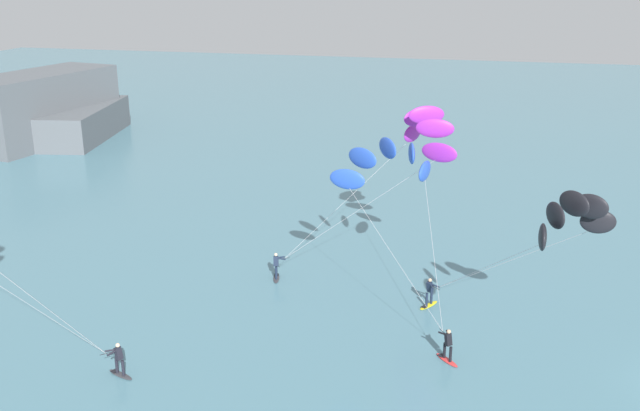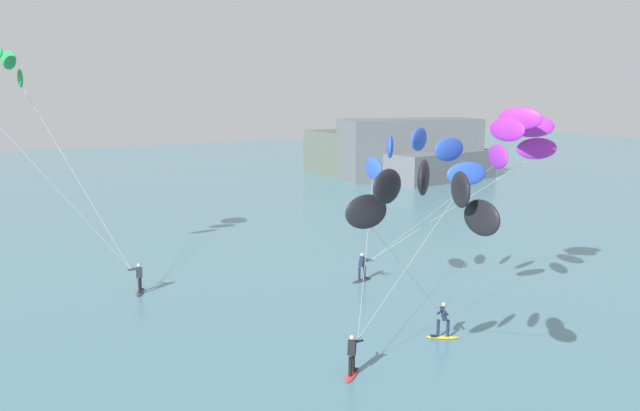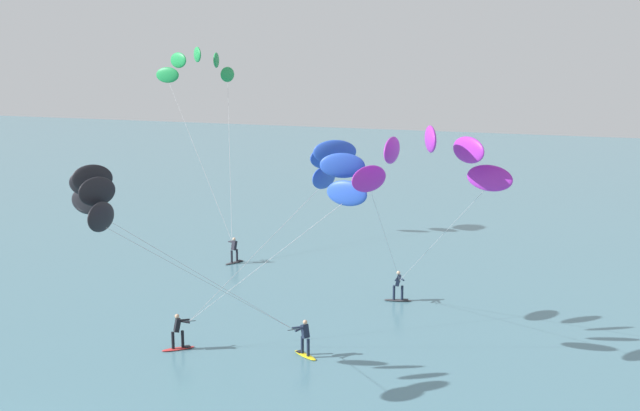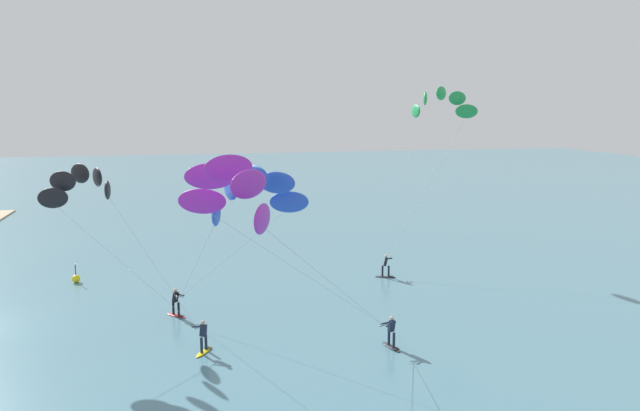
% 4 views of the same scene
% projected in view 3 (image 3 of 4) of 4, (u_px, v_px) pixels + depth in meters
% --- Properties ---
extents(kitesurfer_nearshore, '(8.88, 8.81, 9.05)m').
position_uv_depth(kitesurfer_nearshore, '(104.00, 202.00, 30.74)').
color(kitesurfer_nearshore, yellow).
rests_on(kitesurfer_nearshore, ground).
extents(kitesurfer_mid_water, '(7.79, 10.71, 10.30)m').
position_uv_depth(kitesurfer_mid_water, '(429.00, 165.00, 33.23)').
color(kitesurfer_mid_water, '#333338').
rests_on(kitesurfer_mid_water, ground).
extents(kitesurfer_far_out, '(9.22, 9.85, 13.72)m').
position_uv_depth(kitesurfer_far_out, '(199.00, 71.00, 57.13)').
color(kitesurfer_far_out, '#333338').
rests_on(kitesurfer_far_out, ground).
extents(kitesurfer_downwind, '(8.99, 7.62, 9.37)m').
position_uv_depth(kitesurfer_downwind, '(329.00, 175.00, 36.21)').
color(kitesurfer_downwind, red).
rests_on(kitesurfer_downwind, ground).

